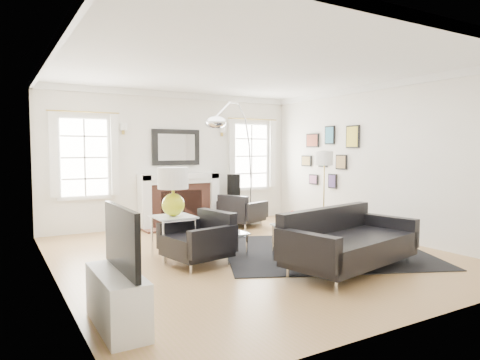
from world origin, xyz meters
TOP-DOWN VIEW (x-y plane):
  - floor at (0.00, 0.00)m, footprint 6.00×6.00m
  - back_wall at (0.00, 3.00)m, footprint 5.50×0.04m
  - front_wall at (0.00, -3.00)m, footprint 5.50×0.04m
  - left_wall at (-2.75, 0.00)m, footprint 0.04×6.00m
  - right_wall at (2.75, 0.00)m, footprint 0.04×6.00m
  - ceiling at (0.00, 0.00)m, footprint 5.50×6.00m
  - crown_molding at (0.00, 0.00)m, footprint 5.50×6.00m
  - fireplace at (0.00, 2.79)m, footprint 1.70×0.69m
  - mantel_mirror at (0.00, 2.95)m, footprint 1.05×0.07m
  - window_left at (-1.85, 2.95)m, footprint 1.24×0.15m
  - window_right at (1.85, 2.95)m, footprint 1.24×0.15m
  - gallery_wall at (2.72, 1.30)m, footprint 0.04×1.73m
  - tv_unit at (-2.44, -1.70)m, footprint 0.35×1.00m
  - area_rug at (1.09, -0.45)m, footprint 3.84×3.59m
  - sofa at (0.67, -1.36)m, footprint 2.17×1.33m
  - armchair_left at (-0.89, -0.12)m, footprint 0.93×1.01m
  - armchair_right at (1.08, 2.11)m, footprint 0.98×1.03m
  - coffee_table at (-0.49, 0.23)m, footprint 0.80×0.80m
  - side_table_left at (-1.10, 0.35)m, footprint 0.57×0.57m
  - nesting_table at (0.27, -0.71)m, footprint 0.50×0.42m
  - gourd_lamp at (-1.10, 0.35)m, footprint 0.45×0.45m
  - orange_vase at (0.27, -0.71)m, footprint 0.11×0.11m
  - arc_floor_lamp at (0.74, 1.75)m, footprint 1.84×1.71m
  - stick_floor_lamp at (1.94, 0.53)m, footprint 0.32×0.32m
  - speaker_tower at (1.22, 2.65)m, footprint 0.22×0.22m

SIDE VIEW (x-z plane):
  - floor at x=0.00m, z-range 0.00..0.00m
  - area_rug at x=1.09m, z-range 0.00..0.01m
  - armchair_right at x=1.08m, z-range 0.03..0.59m
  - coffee_table at x=-0.49m, z-range 0.15..0.51m
  - tv_unit at x=-2.44m, z-range -0.22..0.87m
  - armchair_left at x=-0.89m, z-range 0.03..0.63m
  - sofa at x=0.67m, z-range 0.03..0.69m
  - nesting_table at x=0.27m, z-range 0.16..0.70m
  - side_table_left at x=-1.10m, z-range 0.20..0.83m
  - speaker_tower at x=1.22m, z-range 0.00..1.06m
  - fireplace at x=0.00m, z-range -0.01..1.10m
  - orange_vase at x=0.27m, z-range 0.56..0.73m
  - gourd_lamp at x=-1.10m, z-range 0.68..1.39m
  - stick_floor_lamp at x=1.94m, z-range 0.57..2.14m
  - back_wall at x=0.00m, z-range 0.00..2.80m
  - front_wall at x=0.00m, z-range 0.00..2.80m
  - left_wall at x=-2.75m, z-range 0.00..2.80m
  - right_wall at x=2.75m, z-range 0.00..2.80m
  - arc_floor_lamp at x=0.74m, z-range 0.11..2.72m
  - window_left at x=-1.85m, z-range 0.65..2.27m
  - window_right at x=1.85m, z-range 0.65..2.27m
  - gallery_wall at x=2.72m, z-range 0.89..2.18m
  - mantel_mirror at x=0.00m, z-range 1.27..2.02m
  - crown_molding at x=0.00m, z-range 2.68..2.80m
  - ceiling at x=0.00m, z-range 2.79..2.81m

